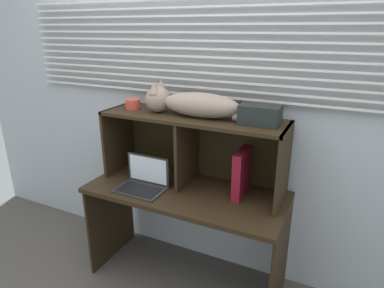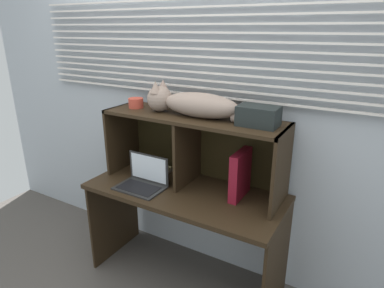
% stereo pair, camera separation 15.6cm
% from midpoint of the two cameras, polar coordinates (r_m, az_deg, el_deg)
% --- Properties ---
extents(back_panel_with_blinds, '(4.40, 0.08, 2.50)m').
position_cam_midpoint_polar(back_panel_with_blinds, '(2.25, 0.50, 8.15)').
color(back_panel_with_blinds, '#AAB2BB').
rests_on(back_panel_with_blinds, ground).
extents(desk, '(1.29, 0.57, 0.70)m').
position_cam_midpoint_polar(desk, '(2.23, -3.16, -11.22)').
color(desk, black).
rests_on(desk, ground).
extents(hutch_shelf_unit, '(1.20, 0.35, 0.47)m').
position_cam_midpoint_polar(hutch_shelf_unit, '(2.15, -1.80, 1.20)').
color(hutch_shelf_unit, black).
rests_on(hutch_shelf_unit, desk).
extents(cat, '(0.87, 0.18, 0.20)m').
position_cam_midpoint_polar(cat, '(2.06, -2.29, 6.97)').
color(cat, gray).
rests_on(cat, hutch_shelf_unit).
extents(laptop, '(0.31, 0.21, 0.21)m').
position_cam_midpoint_polar(laptop, '(2.20, -10.46, -6.49)').
color(laptop, '#262626').
rests_on(laptop, desk).
extents(binder_upright, '(0.05, 0.23, 0.30)m').
position_cam_midpoint_polar(binder_upright, '(2.05, 6.42, -5.01)').
color(binder_upright, maroon).
rests_on(binder_upright, desk).
extents(book_stack, '(0.15, 0.24, 0.04)m').
position_cam_midpoint_polar(book_stack, '(2.37, -8.50, -5.09)').
color(book_stack, '#A29280').
rests_on(book_stack, desk).
extents(small_basket, '(0.10, 0.10, 0.07)m').
position_cam_midpoint_polar(small_basket, '(2.30, -12.08, 6.74)').
color(small_basket, '#BF4332').
rests_on(small_basket, hutch_shelf_unit).
extents(storage_box, '(0.23, 0.15, 0.11)m').
position_cam_midpoint_polar(storage_box, '(1.90, 9.37, 4.99)').
color(storage_box, black).
rests_on(storage_box, hutch_shelf_unit).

